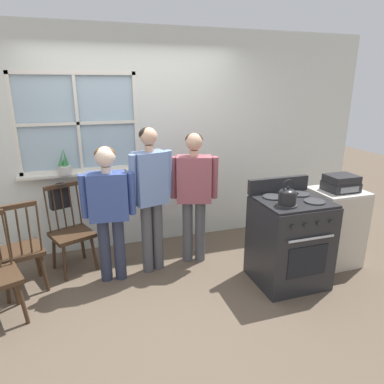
{
  "coord_description": "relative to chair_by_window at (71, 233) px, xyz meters",
  "views": [
    {
      "loc": [
        -0.65,
        -2.87,
        2.04
      ],
      "look_at": [
        0.37,
        0.27,
        1.0
      ],
      "focal_mm": 32.0,
      "sensor_mm": 36.0,
      "label": 1
    }
  ],
  "objects": [
    {
      "name": "ground_plane",
      "position": [
        0.86,
        -0.91,
        -0.44
      ],
      "size": [
        16.0,
        16.0,
        0.0
      ],
      "primitive_type": "plane",
      "color": "brown"
    },
    {
      "name": "person_elderly_left",
      "position": [
        0.41,
        -0.37,
        0.45
      ],
      "size": [
        0.56,
        0.25,
        1.46
      ],
      "rotation": [
        0.0,
        0.0,
        -0.11
      ],
      "color": "#2D3347",
      "rests_on": "ground_plane"
    },
    {
      "name": "person_teen_center",
      "position": [
        0.87,
        -0.3,
        0.52
      ],
      "size": [
        0.51,
        0.29,
        1.62
      ],
      "rotation": [
        0.0,
        0.0,
        0.27
      ],
      "color": "#4C4C51",
      "rests_on": "ground_plane"
    },
    {
      "name": "chair_by_window",
      "position": [
        0.0,
        0.0,
        0.0
      ],
      "size": [
        0.54,
        0.53,
        0.99
      ],
      "rotation": [
        0.0,
        0.0,
        0.39
      ],
      "color": "#3D2819",
      "rests_on": "ground_plane"
    },
    {
      "name": "chair_near_wall",
      "position": [
        -0.48,
        -0.31,
        0.0
      ],
      "size": [
        0.52,
        0.51,
        0.99
      ],
      "rotation": [
        0.0,
        0.0,
        -2.84
      ],
      "color": "#3D2819",
      "rests_on": "ground_plane"
    },
    {
      "name": "side_counter",
      "position": [
        2.92,
        -0.78,
        0.01
      ],
      "size": [
        0.55,
        0.5,
        0.9
      ],
      "color": "beige",
      "rests_on": "ground_plane"
    },
    {
      "name": "stove",
      "position": [
        2.19,
        -0.98,
        0.03
      ],
      "size": [
        0.71,
        0.68,
        1.08
      ],
      "color": "#232326",
      "rests_on": "ground_plane"
    },
    {
      "name": "stereo",
      "position": [
        2.92,
        -0.8,
        0.55
      ],
      "size": [
        0.34,
        0.29,
        0.18
      ],
      "color": "#232326",
      "rests_on": "side_counter"
    },
    {
      "name": "person_adult_right",
      "position": [
        1.38,
        -0.24,
        0.48
      ],
      "size": [
        0.55,
        0.32,
        1.54
      ],
      "rotation": [
        0.0,
        0.0,
        -0.3
      ],
      "color": "#4C4C51",
      "rests_on": "ground_plane"
    },
    {
      "name": "kettle",
      "position": [
        2.03,
        -1.11,
        0.58
      ],
      "size": [
        0.21,
        0.17,
        0.25
      ],
      "color": "black",
      "rests_on": "stove"
    },
    {
      "name": "handbag",
      "position": [
        -0.09,
        0.22,
        0.38
      ],
      "size": [
        0.24,
        0.24,
        0.31
      ],
      "color": "black",
      "rests_on": "chair_by_window"
    },
    {
      "name": "potted_plant",
      "position": [
        -0.01,
        0.4,
        0.67
      ],
      "size": [
        0.15,
        0.15,
        0.31
      ],
      "color": "beige",
      "rests_on": "wall_back"
    },
    {
      "name": "wall_back",
      "position": [
        0.9,
        0.49,
        0.89
      ],
      "size": [
        6.4,
        0.16,
        2.7
      ],
      "color": "silver",
      "rests_on": "ground_plane"
    }
  ]
}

